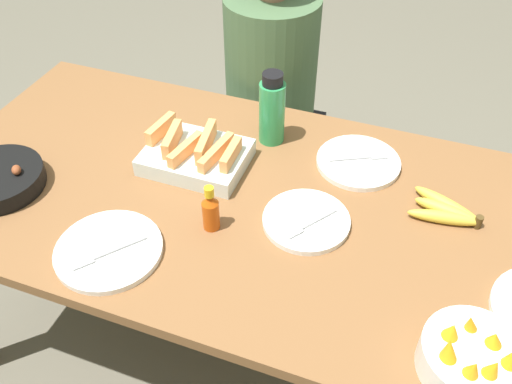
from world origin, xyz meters
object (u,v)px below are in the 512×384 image
at_px(melon_tray, 196,154).
at_px(fruit_bowl_citrus, 472,358).
at_px(empty_plate_far_left, 306,221).
at_px(empty_plate_far_right, 109,250).
at_px(banana_bunch, 447,211).
at_px(empty_plate_near_front, 358,162).
at_px(hot_sauce_bottle, 211,210).
at_px(water_bottle, 272,110).
at_px(person_figure, 270,118).

distance_m(melon_tray, fruit_bowl_citrus, 0.87).
height_order(empty_plate_far_left, empty_plate_far_right, same).
distance_m(banana_bunch, fruit_bowl_citrus, 0.44).
relative_size(empty_plate_near_front, empty_plate_far_left, 1.07).
xyz_separation_m(empty_plate_far_right, hot_sauce_bottle, (0.20, 0.16, 0.05)).
bearing_deg(empty_plate_far_right, empty_plate_near_front, 47.25).
relative_size(empty_plate_far_left, water_bottle, 0.99).
xyz_separation_m(banana_bunch, empty_plate_far_left, (-0.33, -0.15, -0.01)).
xyz_separation_m(empty_plate_far_right, water_bottle, (0.22, 0.56, 0.10)).
xyz_separation_m(hot_sauce_bottle, person_figure, (-0.11, 0.79, -0.27)).
xyz_separation_m(melon_tray, empty_plate_far_left, (0.36, -0.12, -0.03)).
relative_size(fruit_bowl_citrus, hot_sauce_bottle, 1.55).
distance_m(empty_plate_far_left, fruit_bowl_citrus, 0.50).
height_order(melon_tray, empty_plate_far_left, melon_tray).
height_order(banana_bunch, melon_tray, melon_tray).
distance_m(banana_bunch, empty_plate_far_right, 0.86).
xyz_separation_m(empty_plate_far_left, empty_plate_far_right, (-0.42, -0.26, -0.00)).
bearing_deg(water_bottle, banana_bunch, -16.05).
bearing_deg(hot_sauce_bottle, person_figure, 98.06).
relative_size(empty_plate_far_right, fruit_bowl_citrus, 1.26).
distance_m(empty_plate_far_left, water_bottle, 0.37).
bearing_deg(person_figure, water_bottle, -70.94).
xyz_separation_m(fruit_bowl_citrus, hot_sauce_bottle, (-0.64, 0.19, 0.02)).
relative_size(banana_bunch, melon_tray, 0.67).
relative_size(empty_plate_far_right, hot_sauce_bottle, 1.95).
height_order(melon_tray, fruit_bowl_citrus, fruit_bowl_citrus).
height_order(empty_plate_near_front, fruit_bowl_citrus, fruit_bowl_citrus).
height_order(melon_tray, empty_plate_near_front, melon_tray).
distance_m(banana_bunch, hot_sauce_bottle, 0.61).
relative_size(melon_tray, empty_plate_far_right, 1.09).
bearing_deg(melon_tray, empty_plate_near_front, 19.89).
height_order(empty_plate_near_front, hot_sauce_bottle, hot_sauce_bottle).
height_order(empty_plate_far_left, fruit_bowl_citrus, fruit_bowl_citrus).
relative_size(fruit_bowl_citrus, person_figure, 0.17).
bearing_deg(melon_tray, person_figure, 87.17).
relative_size(water_bottle, person_figure, 0.18).
relative_size(empty_plate_near_front, hot_sauce_bottle, 1.79).
xyz_separation_m(banana_bunch, empty_plate_far_right, (-0.75, -0.41, -0.01)).
bearing_deg(empty_plate_far_left, hot_sauce_bottle, -156.97).
relative_size(empty_plate_far_left, empty_plate_far_right, 0.86).
height_order(banana_bunch, water_bottle, water_bottle).
xyz_separation_m(melon_tray, person_figure, (0.03, 0.57, -0.25)).
height_order(fruit_bowl_citrus, water_bottle, water_bottle).
height_order(empty_plate_near_front, empty_plate_far_left, same).
xyz_separation_m(water_bottle, person_figure, (-0.13, 0.39, -0.32)).
bearing_deg(empty_plate_far_right, person_figure, 84.77).
xyz_separation_m(banana_bunch, melon_tray, (-0.69, -0.03, 0.02)).
bearing_deg(empty_plate_far_left, empty_plate_near_front, 74.87).
distance_m(empty_plate_far_right, water_bottle, 0.61).
relative_size(fruit_bowl_citrus, water_bottle, 0.92).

